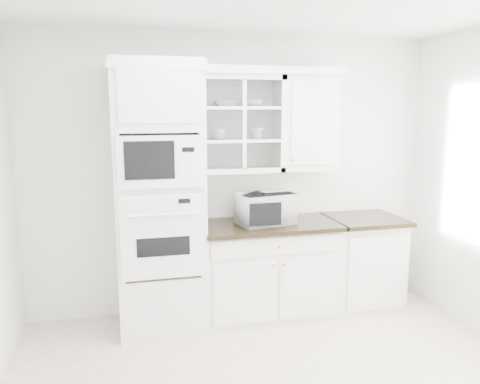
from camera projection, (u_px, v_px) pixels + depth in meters
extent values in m
cube|color=white|center=(233.00, 175.00, 4.62)|extent=(4.00, 0.02, 2.70)
cube|color=white|center=(159.00, 199.00, 4.17)|extent=(0.76, 0.65, 2.40)
cube|color=white|center=(163.00, 237.00, 3.89)|extent=(0.70, 0.03, 0.72)
cube|color=black|center=(164.00, 247.00, 3.89)|extent=(0.44, 0.01, 0.16)
cube|color=white|center=(161.00, 162.00, 3.78)|extent=(0.70, 0.03, 0.43)
cube|color=black|center=(150.00, 160.00, 3.74)|extent=(0.40, 0.01, 0.31)
cube|color=white|center=(268.00, 270.00, 4.56)|extent=(1.30, 0.60, 0.88)
cube|color=#2D2410|center=(270.00, 225.00, 4.45)|extent=(1.32, 0.67, 0.04)
cube|color=white|center=(361.00, 262.00, 4.79)|extent=(0.70, 0.60, 0.88)
cube|color=#2D2410|center=(365.00, 219.00, 4.68)|extent=(0.72, 0.67, 0.04)
cube|color=white|center=(240.00, 124.00, 4.39)|extent=(0.80, 0.33, 0.90)
cube|color=white|center=(240.00, 140.00, 4.41)|extent=(0.74, 0.29, 0.02)
cube|color=white|center=(240.00, 108.00, 4.36)|extent=(0.74, 0.29, 0.02)
cube|color=white|center=(308.00, 124.00, 4.54)|extent=(0.55, 0.33, 0.90)
cube|color=white|center=(230.00, 70.00, 4.25)|extent=(2.14, 0.38, 0.07)
imported|color=white|center=(265.00, 208.00, 4.41)|extent=(0.58, 0.51, 0.30)
imported|color=white|center=(226.00, 104.00, 4.32)|extent=(0.26, 0.26, 0.06)
imported|color=white|center=(254.00, 103.00, 4.36)|extent=(0.22, 0.22, 0.06)
imported|color=white|center=(220.00, 134.00, 4.37)|extent=(0.15, 0.15, 0.10)
imported|color=white|center=(258.00, 133.00, 4.43)|extent=(0.12, 0.12, 0.11)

